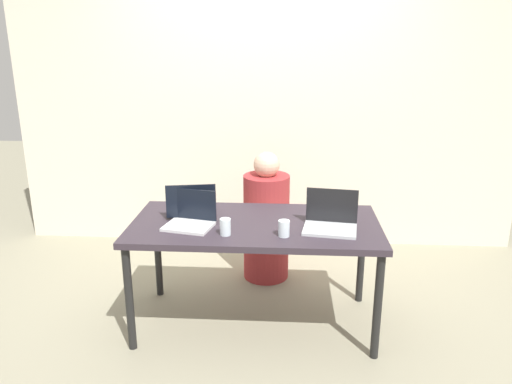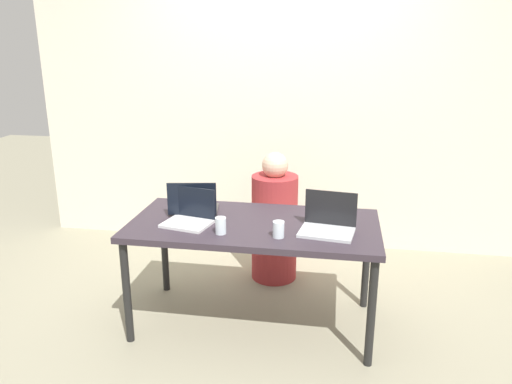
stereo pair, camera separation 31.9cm
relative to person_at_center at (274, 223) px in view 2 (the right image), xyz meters
name	(u,v)px [view 2 (the right image)]	position (x,y,z in m)	size (l,w,h in m)	color
ground_plane	(254,322)	(-0.04, -0.70, -0.46)	(12.00, 12.00, 0.00)	gray
back_wall	(282,109)	(-0.04, 0.77, 0.79)	(4.50, 0.10, 2.49)	beige
desk	(254,232)	(-0.04, -0.70, 0.20)	(1.58, 0.79, 0.72)	#322932
person_at_center	(274,223)	(0.00, 0.00, 0.00)	(0.36, 0.36, 1.03)	#A12D30
laptop_front_left	(190,216)	(-0.44, -0.78, 0.31)	(0.33, 0.28, 0.22)	silver
laptop_front_right	(328,223)	(0.43, -0.77, 0.32)	(0.35, 0.29, 0.23)	silver
laptop_back_left	(194,206)	(-0.47, -0.59, 0.32)	(0.36, 0.30, 0.23)	#3B3735
water_glass_right	(278,230)	(0.14, -0.92, 0.31)	(0.07, 0.07, 0.10)	silver
water_glass_left	(221,227)	(-0.21, -0.92, 0.31)	(0.07, 0.07, 0.10)	silver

